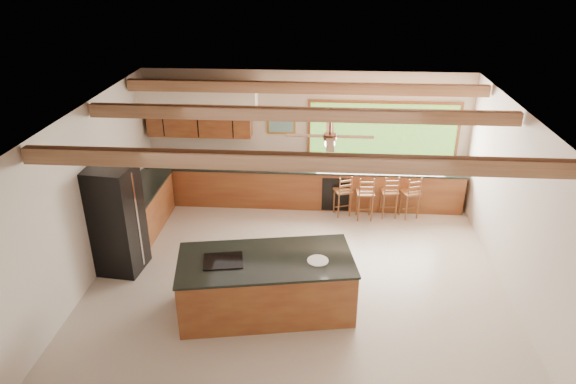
{
  "coord_description": "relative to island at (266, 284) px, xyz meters",
  "views": [
    {
      "loc": [
        0.37,
        -7.68,
        5.31
      ],
      "look_at": [
        -0.23,
        0.8,
        1.29
      ],
      "focal_mm": 32.0,
      "sensor_mm": 36.0,
      "label": 1
    }
  ],
  "objects": [
    {
      "name": "bar_stool_c",
      "position": [
        2.31,
        3.35,
        0.11
      ],
      "size": [
        0.4,
        0.4,
        1.0
      ],
      "rotation": [
        0.0,
        0.0,
        0.11
      ],
      "color": "brown",
      "rests_on": "ground"
    },
    {
      "name": "counter_run",
      "position": [
        -0.37,
        3.47,
        -0.01
      ],
      "size": [
        7.12,
        3.1,
        1.25
      ],
      "color": "brown",
      "rests_on": "ground"
    },
    {
      "name": "island",
      "position": [
        0.0,
        0.0,
        0.0
      ],
      "size": [
        2.92,
        1.74,
        0.97
      ],
      "rotation": [
        0.0,
        0.0,
        0.17
      ],
      "color": "brown",
      "rests_on": "ground"
    },
    {
      "name": "bar_stool_d",
      "position": [
        2.75,
        3.35,
        0.1
      ],
      "size": [
        0.45,
        0.45,
        0.97
      ],
      "rotation": [
        0.0,
        0.0,
        0.36
      ],
      "color": "brown",
      "rests_on": "ground"
    },
    {
      "name": "bar_stool_b",
      "position": [
        1.3,
        3.35,
        0.09
      ],
      "size": [
        0.44,
        0.44,
        0.96
      ],
      "rotation": [
        0.0,
        0.0,
        0.35
      ],
      "color": "brown",
      "rests_on": "ground"
    },
    {
      "name": "refrigerator",
      "position": [
        -2.77,
        1.01,
        0.52
      ],
      "size": [
        0.85,
        0.83,
        2.0
      ],
      "rotation": [
        0.0,
        0.0,
        -0.1
      ],
      "color": "black",
      "rests_on": "ground"
    },
    {
      "name": "bar_stool_a",
      "position": [
        1.78,
        3.21,
        0.12
      ],
      "size": [
        0.39,
        0.39,
        1.02
      ],
      "rotation": [
        0.0,
        0.0,
        0.07
      ],
      "color": "brown",
      "rests_on": "ground"
    },
    {
      "name": "room_shell",
      "position": [
        0.28,
        1.61,
        1.73
      ],
      "size": [
        7.27,
        6.54,
        3.02
      ],
      "color": "beige",
      "rests_on": "ground"
    },
    {
      "name": "ground",
      "position": [
        0.45,
        0.95,
        -0.48
      ],
      "size": [
        7.2,
        7.2,
        0.0
      ],
      "primitive_type": "plane",
      "color": "#B9A899",
      "rests_on": "ground"
    }
  ]
}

